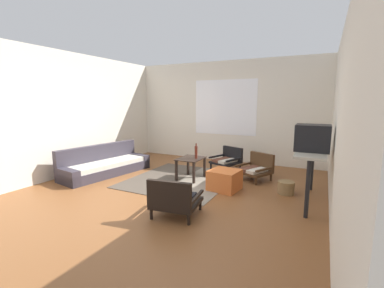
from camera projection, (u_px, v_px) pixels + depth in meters
The scene contains 16 objects.
ground_plane at pixel (167, 193), 4.79m from camera, with size 7.80×7.80×0.00m, color brown.
far_wall_with_window at pixel (226, 112), 7.27m from camera, with size 5.60×0.13×2.70m.
side_wall_right at pixel (342, 122), 3.66m from camera, with size 0.12×6.60×2.70m, color silver.
side_wall_left at pixel (73, 114), 6.01m from camera, with size 0.12×6.60×2.70m, color silver.
area_rug at pixel (181, 179), 5.61m from camera, with size 2.02×2.23×0.01m.
couch at pixel (105, 165), 6.01m from camera, with size 1.01×2.12×0.65m.
coffee_table at pixel (191, 163), 5.60m from camera, with size 0.48×0.61×0.45m.
armchair_by_window at pixel (228, 159), 6.43m from camera, with size 0.75×0.75×0.53m.
armchair_striped_foreground at pixel (175, 199), 3.78m from camera, with size 0.72×0.70×0.58m.
armchair_corner at pixel (256, 168), 5.59m from camera, with size 0.78×0.77×0.55m.
ottoman_orange at pixel (225, 180), 4.94m from camera, with size 0.52×0.52×0.38m, color #D1662D.
console_shelf at pixel (312, 156), 4.25m from camera, with size 0.43×1.47×0.88m.
crt_television at pixel (312, 138), 4.07m from camera, with size 0.50×0.42×0.40m.
clay_vase at pixel (313, 139), 4.45m from camera, with size 0.20×0.20×0.31m.
glass_bottle at pixel (196, 152), 5.53m from camera, with size 0.06×0.06×0.32m.
wicker_basket at pixel (286, 188), 4.74m from camera, with size 0.29×0.29×0.23m, color olive.
Camera 1 is at (2.44, -3.90, 1.64)m, focal length 24.86 mm.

